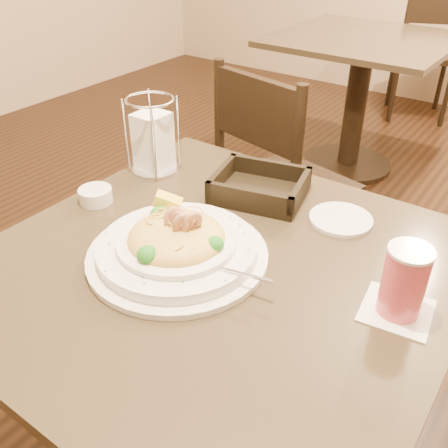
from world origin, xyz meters
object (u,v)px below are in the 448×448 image
Objects in this scene: dining_chair_near at (278,182)px; dining_chair_far at (427,49)px; drink_glass at (404,282)px; napkin_caddy at (153,140)px; background_table at (359,82)px; pasta_bowl at (177,245)px; bread_basket at (259,188)px; main_table at (219,346)px; side_plate at (341,219)px; butter_ramekin at (96,195)px.

dining_chair_near is 1.00× the size of dining_chair_far.
drink_glass is 0.67× the size of napkin_caddy.
pasta_bowl is (0.44, -2.08, 0.27)m from background_table.
drink_glass reaches higher than background_table.
bread_basket is 1.24× the size of napkin_caddy.
bread_basket reaches higher than main_table.
napkin_caddy is at bearing -172.47° from bread_basket.
side_plate reaches higher than main_table.
pasta_bowl is at bearing 118.14° from dining_chair_near.
pasta_bowl reaches higher than bread_basket.
dining_chair_near and dining_chair_far have the same top height.
dining_chair_far is 4.67× the size of napkin_caddy.
drink_glass is at bearing -12.93° from napkin_caddy.
main_table is at bearing -168.83° from drink_glass.
napkin_caddy reaches higher than bread_basket.
napkin_caddy is at bearing -85.59° from background_table.
drink_glass is 1.69× the size of butter_ramekin.
napkin_caddy is at bearing 167.07° from drink_glass.
dining_chair_far is 2.85m from bread_basket.
bread_basket reaches higher than background_table.
butter_ramekin is (-0.72, -0.04, -0.05)m from drink_glass.
side_plate is (0.65, -1.76, 0.25)m from background_table.
side_plate is (0.21, 0.32, -0.03)m from pasta_bowl.
pasta_bowl reaches higher than butter_ramekin.
dining_chair_near is 1.03m from drink_glass.
main_table is 4.52× the size of napkin_caddy.
pasta_bowl is 0.43m from drink_glass.
side_plate reaches higher than background_table.
pasta_bowl is 0.31m from bread_basket.
napkin_caddy is at bearing 89.96° from butter_ramekin.
side_plate is at bearing 56.72° from pasta_bowl.
dining_chair_far is at bearing 101.84° from side_plate.
butter_ramekin is (-0.00, -0.21, -0.07)m from napkin_caddy.
dining_chair_far is (-0.45, 3.09, -0.02)m from main_table.
main_table is 0.86m from dining_chair_near.
dining_chair_far is 2.88m from side_plate.
drink_glass reaches higher than pasta_bowl.
pasta_bowl is 2.85× the size of side_plate.
dining_chair_near is at bearing 111.13° from main_table.
background_table is at bearing 64.58° from dining_chair_far.
dining_chair_far reaches higher than side_plate.
dining_chair_near reaches higher than pasta_bowl.
side_plate is at bearing 80.09° from dining_chair_far.
dining_chair_near is at bearing 105.64° from pasta_bowl.
bread_basket is at bearing 153.66° from drink_glass.
drink_glass is 0.47m from bread_basket.
dining_chair_near is at bearing 84.85° from butter_ramekin.
napkin_caddy reaches higher than pasta_bowl.
napkin_caddy reaches higher than main_table.
napkin_caddy is (0.07, -2.85, 0.35)m from dining_chair_far.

